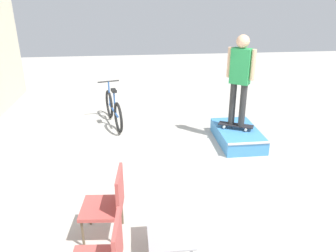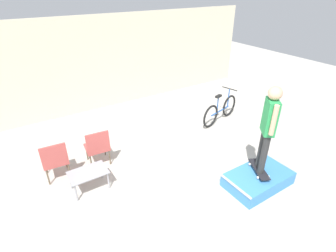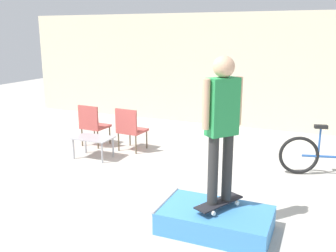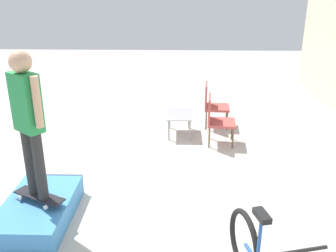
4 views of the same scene
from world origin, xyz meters
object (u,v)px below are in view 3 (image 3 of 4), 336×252
at_px(skateboard_on_ramp, 219,203).
at_px(patio_chair_right, 130,127).
at_px(patio_chair_left, 93,123).
at_px(coffee_table, 93,140).
at_px(bicycle, 329,156).
at_px(person_skater, 222,118).
at_px(skate_ramp_box, 215,220).

bearing_deg(skateboard_on_ramp, patio_chair_right, 73.51).
bearing_deg(patio_chair_left, coffee_table, 128.30).
bearing_deg(bicycle, skateboard_on_ramp, -130.60).
xyz_separation_m(person_skater, coffee_table, (-3.11, 1.78, -1.11)).
relative_size(skate_ramp_box, person_skater, 0.78).
distance_m(skateboard_on_ramp, bicycle, 2.90).
bearing_deg(patio_chair_left, skateboard_on_ramp, 149.52).
xyz_separation_m(skateboard_on_ramp, coffee_table, (-3.11, 1.78, 0.00)).
relative_size(skateboard_on_ramp, person_skater, 0.40).
xyz_separation_m(person_skater, bicycle, (1.29, 2.60, -1.11)).
xyz_separation_m(coffee_table, patio_chair_right, (0.46, 0.71, 0.14)).
xyz_separation_m(person_skater, patio_chair_right, (-2.64, 2.49, -0.96)).
distance_m(coffee_table, bicycle, 4.47).
xyz_separation_m(coffee_table, patio_chair_left, (-0.48, 0.71, 0.14)).
bearing_deg(coffee_table, patio_chair_right, 56.87).
bearing_deg(skateboard_on_ramp, skate_ramp_box, 171.94).
relative_size(person_skater, coffee_table, 2.38).
bearing_deg(person_skater, patio_chair_right, 84.92).
bearing_deg(bicycle, person_skater, -130.60).
xyz_separation_m(skate_ramp_box, coffee_table, (-3.08, 1.83, 0.23)).
height_order(person_skater, coffee_table, person_skater).
distance_m(skate_ramp_box, patio_chair_right, 3.66).
xyz_separation_m(skateboard_on_ramp, person_skater, (-0.00, 0.00, 1.11)).
xyz_separation_m(skateboard_on_ramp, patio_chair_left, (-3.59, 2.49, 0.15)).
distance_m(patio_chair_left, patio_chair_right, 0.94).
distance_m(skateboard_on_ramp, patio_chair_right, 3.63).
bearing_deg(skateboard_on_ramp, bicycle, 0.39).
bearing_deg(bicycle, coffee_table, 176.36).
relative_size(skateboard_on_ramp, coffee_table, 0.95).
height_order(patio_chair_left, bicycle, bicycle).
height_order(person_skater, patio_chair_right, person_skater).
height_order(skate_ramp_box, patio_chair_right, patio_chair_right).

